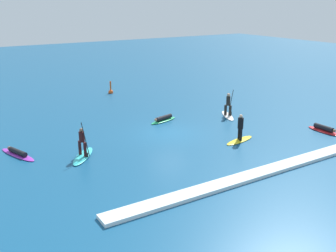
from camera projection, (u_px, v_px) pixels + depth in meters
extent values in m
plane|color=navy|center=(168.00, 133.00, 26.47)|extent=(120.00, 120.00, 0.00)
ellipsoid|color=#33C6CC|center=(83.00, 156.00, 22.43)|extent=(2.30, 2.65, 0.11)
cylinder|color=#381414|center=(80.00, 148.00, 22.42)|extent=(0.24, 0.24, 0.82)
cylinder|color=#381414|center=(85.00, 149.00, 22.16)|extent=(0.24, 0.24, 0.82)
cylinder|color=#381414|center=(82.00, 137.00, 22.08)|extent=(0.44, 0.44, 0.59)
sphere|color=brown|center=(81.00, 130.00, 21.95)|extent=(0.29, 0.29, 0.21)
cylinder|color=black|center=(85.00, 140.00, 21.94)|extent=(0.34, 0.28, 1.99)
cube|color=black|center=(86.00, 155.00, 22.23)|extent=(0.19, 0.17, 0.32)
ellipsoid|color=yellow|center=(240.00, 140.00, 24.99)|extent=(2.56, 1.15, 0.08)
cylinder|color=black|center=(239.00, 133.00, 24.99)|extent=(0.20, 0.20, 0.77)
cylinder|color=black|center=(241.00, 135.00, 24.73)|extent=(0.20, 0.20, 0.77)
cylinder|color=black|center=(241.00, 123.00, 24.64)|extent=(0.42, 0.42, 0.69)
sphere|color=beige|center=(241.00, 116.00, 24.50)|extent=(0.25, 0.25, 0.21)
ellipsoid|color=red|center=(324.00, 131.00, 26.73)|extent=(0.79, 2.48, 0.11)
cylinder|color=black|center=(324.00, 128.00, 26.70)|extent=(0.35, 1.43, 0.34)
sphere|color=brown|center=(334.00, 131.00, 26.02)|extent=(0.21, 0.21, 0.21)
ellipsoid|color=white|center=(228.00, 116.00, 30.34)|extent=(1.73, 2.71, 0.08)
cylinder|color=black|center=(230.00, 110.00, 30.14)|extent=(0.28, 0.28, 0.78)
cylinder|color=black|center=(226.00, 110.00, 30.28)|extent=(0.28, 0.28, 0.78)
cylinder|color=black|center=(228.00, 101.00, 29.99)|extent=(0.41, 0.41, 0.70)
sphere|color=tan|center=(229.00, 95.00, 29.84)|extent=(0.33, 0.33, 0.25)
cylinder|color=black|center=(231.00, 102.00, 30.20)|extent=(0.32, 0.19, 1.95)
cube|color=black|center=(230.00, 114.00, 30.48)|extent=(0.21, 0.14, 0.32)
ellipsoid|color=#23B266|center=(163.00, 120.00, 29.06)|extent=(2.54, 1.27, 0.10)
cylinder|color=black|center=(164.00, 118.00, 29.03)|extent=(1.53, 0.71, 0.31)
sphere|color=#A37556|center=(156.00, 120.00, 28.42)|extent=(0.25, 0.25, 0.20)
ellipsoid|color=purple|center=(18.00, 155.00, 22.68)|extent=(1.65, 3.16, 0.08)
cylinder|color=black|center=(18.00, 152.00, 22.59)|extent=(0.79, 1.53, 0.29)
sphere|color=brown|center=(9.00, 148.00, 23.10)|extent=(0.29, 0.29, 0.22)
sphere|color=#E55119|center=(111.00, 92.00, 37.74)|extent=(0.46, 0.46, 0.46)
cylinder|color=#E55119|center=(111.00, 87.00, 37.59)|extent=(0.15, 0.15, 1.17)
cube|color=white|center=(253.00, 175.00, 19.91)|extent=(16.48, 0.90, 0.18)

